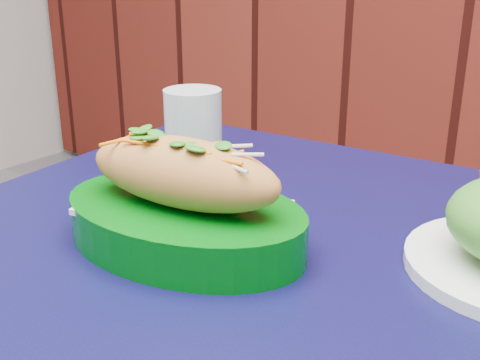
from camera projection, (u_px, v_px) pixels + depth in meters
The scene contains 3 objects.
cafe_table at pixel (266, 360), 0.56m from camera, with size 0.86×0.86×0.75m.
banh_mi_basket at pixel (184, 203), 0.58m from camera, with size 0.27×0.20×0.12m.
water_glass at pixel (193, 135), 0.75m from camera, with size 0.07×0.07×0.12m, color silver.
Camera 1 is at (0.19, 1.07, 1.02)m, focal length 45.00 mm.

